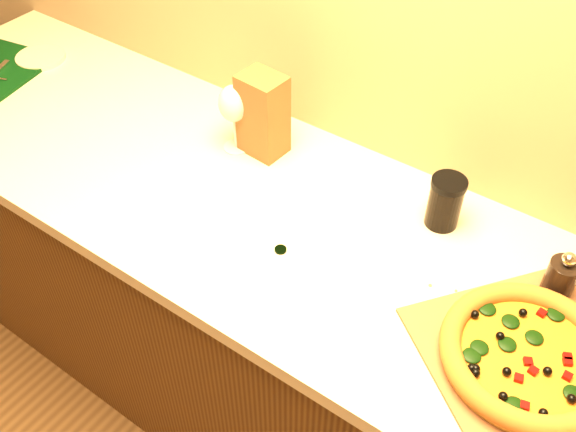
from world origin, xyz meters
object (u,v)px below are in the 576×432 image
at_px(side_plate, 41,57).
at_px(wine_glass, 234,105).
at_px(pizza_peel, 536,353).
at_px(dark_jar, 445,202).
at_px(pepper_grinder, 561,278).
at_px(pizza, 529,355).

bearing_deg(side_plate, wine_glass, 0.39).
bearing_deg(pizza_peel, dark_jar, -178.82).
bearing_deg(pepper_grinder, dark_jar, 169.31).
xyz_separation_m(pizza_peel, wine_glass, (-0.86, 0.17, 0.13)).
bearing_deg(dark_jar, pizza, -40.67).
distance_m(pizza_peel, wine_glass, 0.88).
height_order(pizza_peel, pizza, pizza).
bearing_deg(pepper_grinder, side_plate, -179.79).
relative_size(pizza_peel, pizza, 1.65).
distance_m(pizza, pepper_grinder, 0.20).
relative_size(pizza, pepper_grinder, 2.78).
distance_m(pizza, side_plate, 1.63).
relative_size(wine_glass, side_plate, 1.25).
relative_size(pizza, wine_glass, 1.77).
distance_m(pepper_grinder, side_plate, 1.60).
height_order(pizza_peel, pepper_grinder, pepper_grinder).
bearing_deg(wine_glass, pepper_grinder, 0.05).
xyz_separation_m(pizza, side_plate, (-1.61, 0.19, -0.02)).
bearing_deg(side_plate, pizza_peel, -5.67).
bearing_deg(pizza_peel, pepper_grinder, 134.62).
height_order(pizza, dark_jar, dark_jar).
height_order(pepper_grinder, dark_jar, dark_jar).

